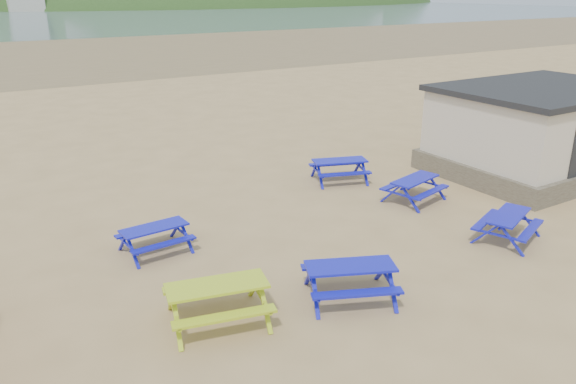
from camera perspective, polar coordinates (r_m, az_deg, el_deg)
ground at (r=15.23m, az=3.43°, el=-5.09°), size 400.00×400.00×0.00m
wet_sand at (r=66.99m, az=-25.63°, el=12.60°), size 400.00×400.00×0.00m
picnic_table_blue_a at (r=14.92m, az=-13.34°, el=-4.69°), size 1.77×1.47×0.71m
picnic_table_blue_b at (r=19.87m, az=5.25°, el=2.18°), size 2.27×2.05×0.78m
picnic_table_blue_c at (r=18.40m, az=12.69°, el=0.23°), size 2.11×1.85×0.76m
picnic_table_blue_d at (r=12.50m, az=6.30°, el=-9.03°), size 2.41×2.22×0.81m
picnic_table_blue_e at (r=16.30m, az=21.38°, el=-3.35°), size 2.16×1.96×0.74m
picnic_table_yellow at (r=11.71m, az=-7.16°, el=-11.11°), size 2.36×2.07×0.86m
amenity_block at (r=22.74m, az=24.21°, el=5.86°), size 7.40×5.40×3.15m
headland_town at (r=260.58m, az=-10.29°, el=16.12°), size 264.00×144.00×108.00m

